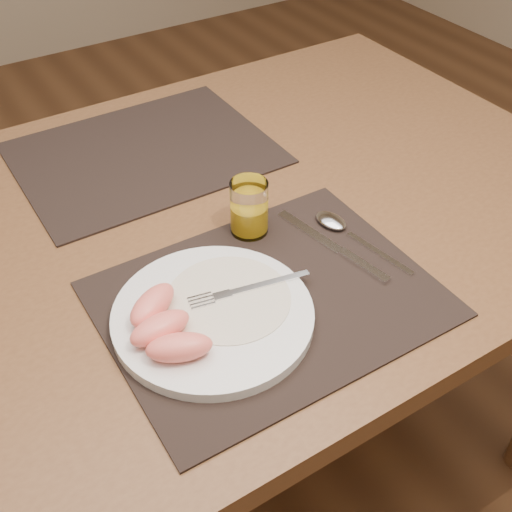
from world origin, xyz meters
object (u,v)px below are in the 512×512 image
object	(u,v)px
fork	(239,291)
knife	(340,251)
plate	(213,316)
placemat_near	(269,299)
table	(201,256)
placemat_far	(144,153)
spoon	(338,225)
juice_glass	(249,210)

from	to	relation	value
fork	knife	distance (m)	0.18
plate	knife	xyz separation A→B (m)	(0.23, 0.02, -0.01)
placemat_near	plate	size ratio (longest dim) A/B	1.67
table	placemat_far	size ratio (longest dim) A/B	3.11
table	spoon	world-z (taller)	spoon
plate	fork	bearing A→B (deg)	14.73
fork	spoon	bearing A→B (deg)	14.48
placemat_far	spoon	bearing A→B (deg)	-65.94
placemat_far	juice_glass	distance (m)	0.30
fork	spoon	size ratio (longest dim) A/B	0.91
placemat_near	knife	size ratio (longest dim) A/B	2.05
placemat_far	juice_glass	bearing A→B (deg)	-81.70
spoon	placemat_near	bearing A→B (deg)	-157.54
table	plate	bearing A→B (deg)	-113.11
placemat_near	placemat_far	size ratio (longest dim) A/B	1.00
plate	fork	size ratio (longest dim) A/B	1.55
placemat_far	juice_glass	world-z (taller)	juice_glass
placemat_far	fork	bearing A→B (deg)	-96.74
placemat_near	fork	distance (m)	0.05
juice_glass	knife	bearing A→B (deg)	-53.42
placemat_near	knife	distance (m)	0.15
plate	spoon	bearing A→B (deg)	14.53
fork	plate	bearing A→B (deg)	-165.27
table	spoon	xyz separation A→B (m)	(0.17, -0.15, 0.09)
spoon	juice_glass	xyz separation A→B (m)	(-0.12, 0.07, 0.03)
fork	table	bearing A→B (deg)	78.05
table	fork	distance (m)	0.23
juice_glass	fork	bearing A→B (deg)	-126.79
knife	juice_glass	world-z (taller)	juice_glass
plate	juice_glass	xyz separation A→B (m)	(0.14, 0.14, 0.03)
placemat_far	plate	size ratio (longest dim) A/B	1.67
spoon	knife	bearing A→B (deg)	-123.84
knife	spoon	size ratio (longest dim) A/B	1.14
fork	knife	size ratio (longest dim) A/B	0.80
table	plate	xyz separation A→B (m)	(-0.09, -0.22, 0.10)
table	knife	bearing A→B (deg)	-54.79
placemat_far	plate	xyz separation A→B (m)	(-0.10, -0.44, 0.01)
placemat_far	plate	distance (m)	0.45
knife	table	bearing A→B (deg)	125.21
plate	fork	xyz separation A→B (m)	(0.05, 0.01, 0.01)
juice_glass	placemat_near	bearing A→B (deg)	-111.50
placemat_near	fork	bearing A→B (deg)	154.38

